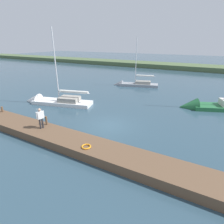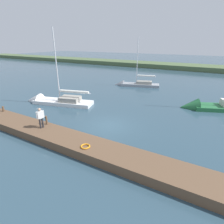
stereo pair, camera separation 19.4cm
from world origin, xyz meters
The scene contains 10 objects.
ground_plane centered at (0.00, 0.00, 0.00)m, with size 200.00×200.00×0.00m, color #2D4756.
far_shoreline centered at (0.00, -41.95, 0.00)m, with size 180.00×8.00×2.40m, color #4C603D.
dock_pier centered at (0.00, 4.33, 0.33)m, with size 27.13×2.31×0.65m, color brown.
mooring_post_near centered at (4.07, 3.52, 1.03)m, with size 0.17×0.17×0.75m, color brown.
mooring_post_far centered at (10.31, 3.52, 0.92)m, with size 0.19×0.19×0.54m, color brown.
life_ring_buoy centered at (-1.01, 4.79, 0.70)m, with size 0.66×0.66×0.10m, color orange.
sailboat_far_right centered at (9.40, -2.22, 0.20)m, with size 9.00×4.31×9.73m.
sailboat_far_left centered at (-8.22, -9.66, 0.18)m, with size 9.04×5.29×10.34m.
sailboat_mid_channel centered at (4.31, -15.97, 0.10)m, with size 7.94×3.92×8.87m.
person_on_dock centered at (3.89, 4.20, 1.65)m, with size 0.34×0.63×1.72m.
Camera 1 is at (-7.60, 13.19, 7.34)m, focal length 29.16 mm.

